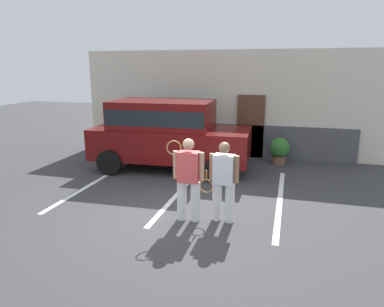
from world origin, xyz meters
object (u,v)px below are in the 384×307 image
Objects in this scene: tennis_player_man at (188,178)px; tennis_player_woman at (223,181)px; parked_suv at (168,131)px; potted_plant_by_porch at (279,149)px.

tennis_player_man is 1.04× the size of tennis_player_woman.
parked_suv is at bearing -66.31° from tennis_player_man.
parked_suv is 3.59m from potted_plant_by_porch.
tennis_player_man is at bearing -67.00° from parked_suv.
parked_suv is 2.90× the size of tennis_player_woman.
tennis_player_woman is 1.93× the size of potted_plant_by_porch.
parked_suv reaches higher than tennis_player_woman.
tennis_player_man is (1.62, -3.35, -0.27)m from parked_suv.
potted_plant_by_porch is (3.20, 1.47, -0.68)m from parked_suv.
tennis_player_woman is at bearing -169.35° from tennis_player_man.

